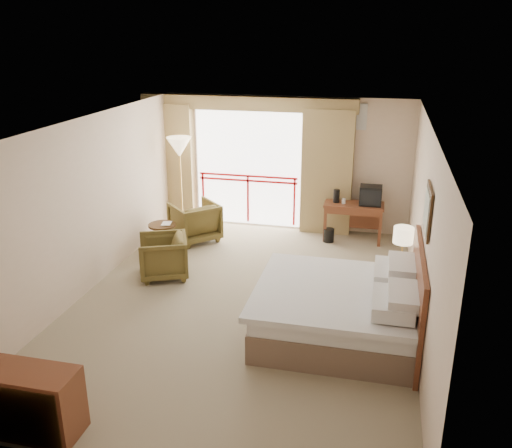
% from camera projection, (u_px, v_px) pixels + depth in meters
% --- Properties ---
extents(floor, '(7.00, 7.00, 0.00)m').
position_uv_depth(floor, '(244.00, 302.00, 8.27)').
color(floor, gray).
rests_on(floor, ground).
extents(ceiling, '(7.00, 7.00, 0.00)m').
position_uv_depth(ceiling, '(243.00, 125.00, 7.35)').
color(ceiling, white).
rests_on(ceiling, wall_back).
extents(wall_back, '(5.00, 0.00, 5.00)m').
position_uv_depth(wall_back, '(286.00, 163.00, 11.02)').
color(wall_back, beige).
rests_on(wall_back, ground).
extents(wall_front, '(5.00, 0.00, 5.00)m').
position_uv_depth(wall_front, '(141.00, 350.00, 4.61)').
color(wall_front, beige).
rests_on(wall_front, ground).
extents(wall_left, '(0.00, 7.00, 7.00)m').
position_uv_depth(wall_left, '(87.00, 206.00, 8.35)').
color(wall_left, beige).
rests_on(wall_left, ground).
extents(wall_right, '(0.00, 7.00, 7.00)m').
position_uv_depth(wall_right, '(423.00, 232.00, 7.27)').
color(wall_right, beige).
rests_on(wall_right, ground).
extents(balcony_door, '(2.40, 0.00, 2.40)m').
position_uv_depth(balcony_door, '(248.00, 169.00, 11.22)').
color(balcony_door, white).
rests_on(balcony_door, wall_back).
extents(balcony_railing, '(2.09, 0.03, 1.02)m').
position_uv_depth(balcony_railing, '(248.00, 187.00, 11.34)').
color(balcony_railing, red).
rests_on(balcony_railing, wall_back).
extents(curtain_left, '(1.00, 0.26, 2.50)m').
position_uv_depth(curtain_left, '(171.00, 164.00, 11.44)').
color(curtain_left, olive).
rests_on(curtain_left, wall_back).
extents(curtain_right, '(1.00, 0.26, 2.50)m').
position_uv_depth(curtain_right, '(327.00, 172.00, 10.73)').
color(curtain_right, olive).
rests_on(curtain_right, wall_back).
extents(valance, '(4.40, 0.22, 0.28)m').
position_uv_depth(valance, '(246.00, 103.00, 10.67)').
color(valance, olive).
rests_on(valance, wall_back).
extents(hvac_vent, '(0.50, 0.04, 0.50)m').
position_uv_depth(hvac_vent, '(354.00, 116.00, 10.37)').
color(hvac_vent, silver).
rests_on(hvac_vent, wall_back).
extents(bed, '(2.13, 2.06, 0.97)m').
position_uv_depth(bed, '(340.00, 309.00, 7.27)').
color(bed, brown).
rests_on(bed, floor).
extents(headboard, '(0.06, 2.10, 1.30)m').
position_uv_depth(headboard, '(417.00, 299.00, 6.97)').
color(headboard, '#592817').
rests_on(headboard, wall_right).
extents(framed_art, '(0.04, 0.72, 0.60)m').
position_uv_depth(framed_art, '(428.00, 211.00, 6.56)').
color(framed_art, black).
rests_on(framed_art, wall_right).
extents(nightstand, '(0.44, 0.51, 0.58)m').
position_uv_depth(nightstand, '(399.00, 280.00, 8.33)').
color(nightstand, '#592817').
rests_on(nightstand, floor).
extents(table_lamp, '(0.30, 0.30, 0.53)m').
position_uv_depth(table_lamp, '(403.00, 236.00, 8.14)').
color(table_lamp, tan).
rests_on(table_lamp, nightstand).
extents(phone, '(0.19, 0.16, 0.07)m').
position_uv_depth(phone, '(398.00, 264.00, 8.09)').
color(phone, black).
rests_on(phone, nightstand).
extents(desk, '(1.14, 0.55, 0.75)m').
position_uv_depth(desk, '(354.00, 211.00, 10.58)').
color(desk, '#592817').
rests_on(desk, floor).
extents(tv, '(0.42, 0.33, 0.38)m').
position_uv_depth(tv, '(371.00, 196.00, 10.34)').
color(tv, black).
rests_on(tv, desk).
extents(coffee_maker, '(0.15, 0.15, 0.26)m').
position_uv_depth(coffee_maker, '(336.00, 196.00, 10.51)').
color(coffee_maker, black).
rests_on(coffee_maker, desk).
extents(cup, '(0.09, 0.09, 0.11)m').
position_uv_depth(cup, '(344.00, 201.00, 10.46)').
color(cup, white).
rests_on(cup, desk).
extents(wastebasket, '(0.25, 0.25, 0.27)m').
position_uv_depth(wastebasket, '(329.00, 235.00, 10.58)').
color(wastebasket, black).
rests_on(wastebasket, floor).
extents(armchair_far, '(1.18, 1.17, 0.77)m').
position_uv_depth(armchair_far, '(196.00, 240.00, 10.71)').
color(armchair_far, '#4C401C').
rests_on(armchair_far, floor).
extents(armchair_near, '(1.02, 1.01, 0.72)m').
position_uv_depth(armchair_near, '(164.00, 276.00, 9.14)').
color(armchair_near, '#4C401C').
rests_on(armchair_near, floor).
extents(side_table, '(0.50, 0.50, 0.55)m').
position_uv_depth(side_table, '(162.00, 233.00, 9.99)').
color(side_table, black).
rests_on(side_table, floor).
extents(book, '(0.21, 0.25, 0.02)m').
position_uv_depth(book, '(162.00, 224.00, 9.94)').
color(book, white).
rests_on(book, side_table).
extents(floor_lamp, '(0.49, 0.49, 1.92)m').
position_uv_depth(floor_lamp, '(179.00, 151.00, 10.72)').
color(floor_lamp, tan).
rests_on(floor_lamp, floor).
extents(dresser, '(1.09, 0.46, 0.72)m').
position_uv_depth(dresser, '(27.00, 401.00, 5.50)').
color(dresser, '#592817').
rests_on(dresser, floor).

